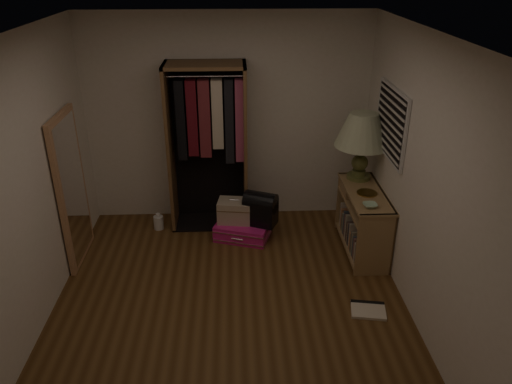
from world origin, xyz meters
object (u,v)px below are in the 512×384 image
pink_suitcase (243,230)px  white_jug (159,222)px  floor_mirror (72,190)px  train_case (235,211)px  console_bookshelf (362,218)px  open_wardrobe (208,133)px  black_bag (260,208)px  table_lamp (363,131)px

pink_suitcase → white_jug: size_ratio=3.53×
floor_mirror → train_case: size_ratio=3.86×
console_bookshelf → open_wardrobe: 2.08m
train_case → white_jug: train_case is taller
floor_mirror → black_bag: floor_mirror is taller
floor_mirror → pink_suitcase: size_ratio=2.24×
train_case → table_lamp: size_ratio=0.54×
train_case → open_wardrobe: bearing=137.1°
console_bookshelf → open_wardrobe: bearing=157.7°
console_bookshelf → pink_suitcase: console_bookshelf is taller
console_bookshelf → floor_mirror: size_ratio=0.66×
console_bookshelf → floor_mirror: bearing=-179.3°
pink_suitcase → train_case: bearing=167.1°
train_case → white_jug: 1.02m
pink_suitcase → table_lamp: size_ratio=0.93×
black_bag → white_jug: bearing=-168.6°
pink_suitcase → white_jug: white_jug is taller
console_bookshelf → pink_suitcase: (-1.38, 0.30, -0.29)m
open_wardrobe → black_bag: open_wardrobe is taller
console_bookshelf → open_wardrobe: (-1.78, 0.73, 0.82)m
open_wardrobe → train_case: 0.99m
table_lamp → black_bag: bearing=-177.2°
black_bag → white_jug: 1.35m
open_wardrobe → pink_suitcase: open_wardrobe is taller
pink_suitcase → open_wardrobe: bearing=150.5°
pink_suitcase → table_lamp: bearing=19.2°
floor_mirror → train_case: bearing=12.8°
pink_suitcase → train_case: (-0.10, 0.06, 0.24)m
black_bag → table_lamp: table_lamp is taller
pink_suitcase → table_lamp: (1.38, 0.04, 1.23)m
open_wardrobe → white_jug: 1.31m
train_case → black_bag: (0.31, -0.08, 0.07)m
console_bookshelf → white_jug: 2.52m
console_bookshelf → white_jug: console_bookshelf is taller
open_wardrobe → table_lamp: 1.83m
floor_mirror → table_lamp: size_ratio=2.07×
black_bag → floor_mirror: bearing=-147.5°
console_bookshelf → floor_mirror: 3.27m
console_bookshelf → floor_mirror: floor_mirror is taller
open_wardrobe → black_bag: size_ratio=4.57×
floor_mirror → white_jug: 1.25m
floor_mirror → black_bag: size_ratio=3.79×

